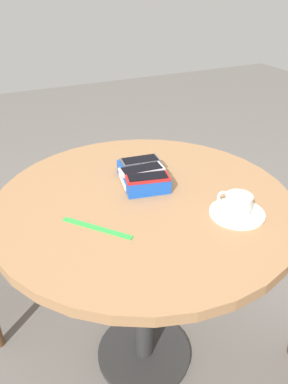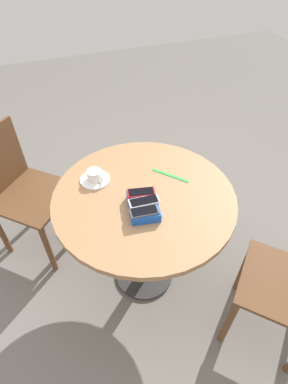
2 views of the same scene
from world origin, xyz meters
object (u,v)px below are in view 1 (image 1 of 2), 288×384
object	(u,v)px
phone_box	(143,176)
saucer	(237,213)
phone_gray	(140,160)
coffee_cup	(237,203)
round_table	(144,229)
phone_red	(148,178)
lanyard_strap	(97,228)
phone_white	(142,169)

from	to	relation	value
phone_box	saucer	world-z (taller)	phone_box
phone_gray	coffee_cup	size ratio (longest dim) A/B	1.35
saucer	round_table	bearing A→B (deg)	-134.09
round_table	saucer	xyz separation A→B (m)	(0.19, 0.19, 0.12)
saucer	coffee_cup	world-z (taller)	coffee_cup
phone_box	phone_red	distance (m)	0.07
saucer	coffee_cup	distance (m)	0.03
phone_box	round_table	bearing A→B (deg)	-22.79
lanyard_strap	round_table	bearing A→B (deg)	115.86
phone_white	phone_red	world-z (taller)	phone_red
phone_box	coffee_cup	xyz separation A→B (m)	(0.27, 0.16, 0.01)
phone_gray	lanyard_strap	xyz separation A→B (m)	(0.23, -0.23, -0.05)
saucer	lanyard_strap	distance (m)	0.39
phone_box	phone_red	world-z (taller)	phone_red
phone_box	phone_white	size ratio (longest dim) A/B	1.42
phone_box	phone_red	bearing A→B (deg)	-11.58
round_table	phone_white	distance (m)	0.19
phone_white	coffee_cup	xyz separation A→B (m)	(0.27, 0.16, -0.01)
phone_white	phone_gray	bearing A→B (deg)	160.10
round_table	phone_gray	distance (m)	0.22
phone_white	saucer	xyz separation A→B (m)	(0.27, 0.16, -0.05)
saucer	phone_box	bearing A→B (deg)	-150.10
phone_box	phone_white	xyz separation A→B (m)	(0.00, -0.00, 0.03)
phone_gray	phone_red	size ratio (longest dim) A/B	0.94
phone_gray	round_table	bearing A→B (deg)	-20.34
phone_red	saucer	distance (m)	0.28
phone_red	saucer	bearing A→B (deg)	38.48
phone_box	coffee_cup	distance (m)	0.32
phone_gray	lanyard_strap	distance (m)	0.33
phone_gray	phone_red	distance (m)	0.12
phone_gray	coffee_cup	xyz separation A→B (m)	(0.33, 0.14, -0.01)
phone_white	lanyard_strap	world-z (taller)	phone_white
phone_gray	phone_white	bearing A→B (deg)	-19.90
round_table	saucer	distance (m)	0.30
phone_gray	lanyard_strap	size ratio (longest dim) A/B	0.63
round_table	lanyard_strap	distance (m)	0.23
phone_gray	lanyard_strap	world-z (taller)	phone_gray
phone_gray	coffee_cup	world-z (taller)	coffee_cup
phone_red	phone_box	bearing A→B (deg)	168.42
round_table	phone_white	size ratio (longest dim) A/B	6.26
phone_red	saucer	world-z (taller)	phone_red
round_table	phone_box	xyz separation A→B (m)	(-0.09, 0.04, 0.14)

